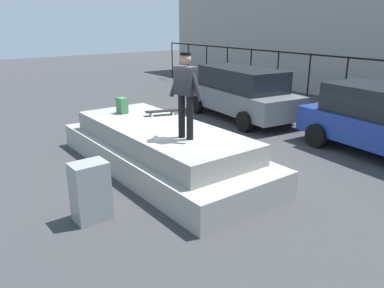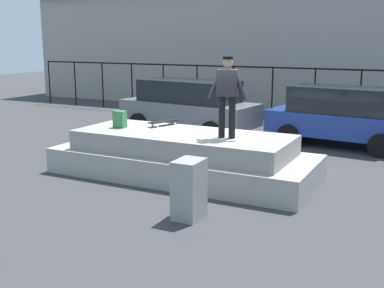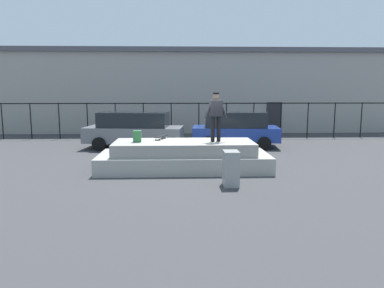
{
  "view_description": "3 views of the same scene",
  "coord_description": "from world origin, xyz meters",
  "views": [
    {
      "loc": [
        6.94,
        -4.94,
        3.31
      ],
      "look_at": [
        0.21,
        0.12,
        0.57
      ],
      "focal_mm": 35.81,
      "sensor_mm": 36.0,
      "label": 1
    },
    {
      "loc": [
        4.83,
        -9.84,
        3.07
      ],
      "look_at": [
        -0.48,
        0.53,
        0.53
      ],
      "focal_mm": 45.08,
      "sensor_mm": 36.0,
      "label": 2
    },
    {
      "loc": [
        -0.41,
        -13.23,
        2.85
      ],
      "look_at": [
        0.13,
        0.8,
        0.72
      ],
      "focal_mm": 34.16,
      "sensor_mm": 36.0,
      "label": 3
    }
  ],
  "objects": [
    {
      "name": "skateboard",
      "position": [
        -1.04,
        0.11,
        1.11
      ],
      "size": [
        0.47,
        0.86,
        0.12
      ],
      "color": "black",
      "rests_on": "concrete_ledge"
    },
    {
      "name": "warehouse_building",
      "position": [
        0.0,
        13.86,
        2.73
      ],
      "size": [
        29.52,
        7.86,
        5.44
      ],
      "color": "gray",
      "rests_on": "ground_plane"
    },
    {
      "name": "car_grey_hatchback_near",
      "position": [
        -2.53,
        4.3,
        0.93
      ],
      "size": [
        4.81,
        2.45,
        1.75
      ],
      "color": "slate",
      "rests_on": "ground_plane"
    },
    {
      "name": "ground_plane",
      "position": [
        0.0,
        0.0,
        0.0
      ],
      "size": [
        60.0,
        60.0,
        0.0
      ],
      "primitive_type": "plane",
      "color": "#38383A"
    },
    {
      "name": "backpack",
      "position": [
        -1.83,
        -0.58,
        1.21
      ],
      "size": [
        0.29,
        0.21,
        0.4
      ],
      "primitive_type": "cube",
      "rotation": [
        0.0,
        0.0,
        0.05
      ],
      "color": "#33723F",
      "rests_on": "concrete_ledge"
    },
    {
      "name": "concrete_ledge",
      "position": [
        -0.21,
        -0.47,
        0.46
      ],
      "size": [
        5.98,
        2.36,
        1.01
      ],
      "color": "#9E9B93",
      "rests_on": "ground_plane"
    },
    {
      "name": "car_blue_hatchback_mid",
      "position": [
        2.42,
        4.57,
        0.92
      ],
      "size": [
        4.34,
        2.47,
        1.73
      ],
      "color": "navy",
      "rests_on": "ground_plane"
    },
    {
      "name": "utility_box",
      "position": [
        1.14,
        -2.75,
        0.52
      ],
      "size": [
        0.45,
        0.61,
        1.05
      ],
      "primitive_type": "cube",
      "rotation": [
        0.0,
        0.0,
        0.01
      ],
      "color": "gray",
      "rests_on": "ground_plane"
    },
    {
      "name": "skateboarder",
      "position": [
        0.91,
        -0.56,
        2.0
      ],
      "size": [
        0.85,
        0.33,
        1.71
      ],
      "color": "black",
      "rests_on": "concrete_ledge"
    },
    {
      "name": "fence_row",
      "position": [
        -0.0,
        7.86,
        1.36
      ],
      "size": [
        24.06,
        0.06,
        2.06
      ],
      "color": "black",
      "rests_on": "ground_plane"
    }
  ]
}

